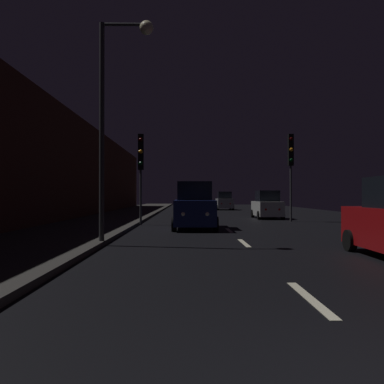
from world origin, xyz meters
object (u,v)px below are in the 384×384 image
(traffic_light_far_right, at_px, (291,158))
(car_distant_taillights, at_px, (224,201))
(traffic_light_far_left, at_px, (141,159))
(streetlamp_overhead, at_px, (117,96))
(car_approaching_headlights, at_px, (194,207))
(car_parked_right_far, at_px, (267,206))

(traffic_light_far_right, relative_size, car_distant_taillights, 1.34)
(traffic_light_far_right, distance_m, car_distant_taillights, 20.33)
(traffic_light_far_left, xyz_separation_m, traffic_light_far_right, (8.71, 2.69, 0.34))
(streetlamp_overhead, xyz_separation_m, car_distant_taillights, (6.25, 31.56, -3.80))
(streetlamp_overhead, height_order, car_distant_taillights, streetlamp_overhead)
(traffic_light_far_left, relative_size, car_distant_taillights, 1.23)
(car_approaching_headlights, relative_size, car_distant_taillights, 1.12)
(car_parked_right_far, bearing_deg, traffic_light_far_left, 126.94)
(streetlamp_overhead, relative_size, car_approaching_headlights, 1.61)
(car_parked_right_far, relative_size, car_distant_taillights, 0.96)
(traffic_light_far_right, bearing_deg, streetlamp_overhead, -33.43)
(streetlamp_overhead, relative_size, car_distant_taillights, 1.80)
(streetlamp_overhead, xyz_separation_m, car_parked_right_far, (7.65, 14.82, -3.83))
(traffic_light_far_left, height_order, traffic_light_far_right, traffic_light_far_right)
(streetlamp_overhead, distance_m, car_distant_taillights, 32.39)
(traffic_light_far_left, relative_size, car_parked_right_far, 1.28)
(streetlamp_overhead, xyz_separation_m, car_approaching_headlights, (2.55, 6.43, -3.69))
(traffic_light_far_left, distance_m, streetlamp_overhead, 8.95)
(car_distant_taillights, bearing_deg, streetlamp_overhead, 168.79)
(traffic_light_far_left, bearing_deg, traffic_light_far_right, 100.38)
(car_parked_right_far, bearing_deg, traffic_light_far_right, -166.22)
(car_parked_right_far, bearing_deg, car_approaching_headlights, 148.72)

